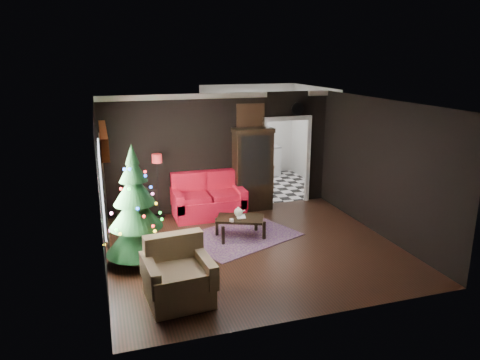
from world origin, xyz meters
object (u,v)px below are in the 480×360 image
object	(u,v)px
curio_cabinet	(253,171)
kitchen_table	(258,177)
coffee_table	(240,227)
teapot	(238,212)
armchair	(178,273)
wall_clock	(297,109)
floor_lamp	(158,186)
christmas_tree	(135,208)
loveseat	(209,196)

from	to	relation	value
curio_cabinet	kitchen_table	xyz separation A→B (m)	(0.65, 1.43, -0.57)
coffee_table	teapot	size ratio (longest dim) A/B	4.67
armchair	wall_clock	world-z (taller)	wall_clock
curio_cabinet	teapot	size ratio (longest dim) A/B	9.45
floor_lamp	kitchen_table	xyz separation A→B (m)	(2.93, 1.60, -0.45)
armchair	teapot	xyz separation A→B (m)	(1.63, 2.16, 0.07)
christmas_tree	teapot	distance (m)	2.25
coffee_table	teapot	world-z (taller)	teapot
loveseat	coffee_table	size ratio (longest dim) A/B	1.81
teapot	curio_cabinet	bearing A→B (deg)	61.56
kitchen_table	floor_lamp	bearing A→B (deg)	-151.41
curio_cabinet	coffee_table	xyz separation A→B (m)	(-0.84, -1.65, -0.73)
loveseat	christmas_tree	xyz separation A→B (m)	(-1.79, -1.99, 0.55)
loveseat	floor_lamp	xyz separation A→B (m)	(-1.13, 0.05, 0.33)
curio_cabinet	kitchen_table	world-z (taller)	curio_cabinet
curio_cabinet	floor_lamp	bearing A→B (deg)	-175.77
christmas_tree	wall_clock	distance (m)	4.96
coffee_table	wall_clock	bearing A→B (deg)	41.98
loveseat	christmas_tree	size ratio (longest dim) A/B	0.80
loveseat	kitchen_table	world-z (taller)	loveseat
christmas_tree	armchair	distance (m)	1.70
teapot	kitchen_table	bearing A→B (deg)	63.43
floor_lamp	christmas_tree	bearing A→B (deg)	-107.87
curio_cabinet	coffee_table	size ratio (longest dim) A/B	2.02
loveseat	teapot	world-z (taller)	loveseat
wall_clock	coffee_table	bearing A→B (deg)	-138.02
floor_lamp	coffee_table	xyz separation A→B (m)	(1.45, -1.48, -0.61)
christmas_tree	teapot	xyz separation A→B (m)	(2.09, 0.64, -0.52)
kitchen_table	armchair	bearing A→B (deg)	-121.20
loveseat	curio_cabinet	world-z (taller)	curio_cabinet
loveseat	wall_clock	distance (m)	3.04
curio_cabinet	kitchen_table	size ratio (longest dim) A/B	2.53
loveseat	kitchen_table	bearing A→B (deg)	42.51
floor_lamp	christmas_tree	size ratio (longest dim) A/B	0.67
coffee_table	armchair	bearing A→B (deg)	-128.26
christmas_tree	armchair	world-z (taller)	christmas_tree
curio_cabinet	loveseat	bearing A→B (deg)	-169.17
floor_lamp	kitchen_table	distance (m)	3.37
coffee_table	curio_cabinet	bearing A→B (deg)	63.15
floor_lamp	christmas_tree	distance (m)	2.16
armchair	kitchen_table	distance (m)	6.04
loveseat	teapot	size ratio (longest dim) A/B	8.45
christmas_tree	armchair	bearing A→B (deg)	-72.97
curio_cabinet	floor_lamp	xyz separation A→B (m)	(-2.28, -0.17, -0.12)
loveseat	curio_cabinet	distance (m)	1.25
christmas_tree	kitchen_table	size ratio (longest dim) A/B	2.85
floor_lamp	teapot	xyz separation A→B (m)	(1.43, -1.40, -0.30)
curio_cabinet	kitchen_table	distance (m)	1.67
armchair	coffee_table	distance (m)	2.66
teapot	loveseat	bearing A→B (deg)	102.58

